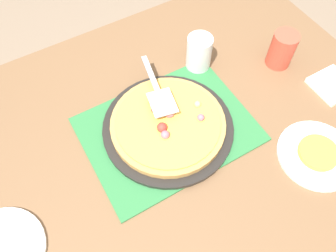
# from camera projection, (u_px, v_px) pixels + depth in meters

# --- Properties ---
(ground_plane) EXTENTS (8.00, 8.00, 0.00)m
(ground_plane) POSITION_uv_depth(u_px,v_px,m) (168.00, 210.00, 1.62)
(ground_plane) COLOR #84705B
(dining_table) EXTENTS (1.40, 1.00, 0.75)m
(dining_table) POSITION_uv_depth(u_px,v_px,m) (168.00, 147.00, 1.08)
(dining_table) COLOR brown
(dining_table) RESTS_ON ground_plane
(placemat) EXTENTS (0.48, 0.36, 0.01)m
(placemat) POSITION_uv_depth(u_px,v_px,m) (168.00, 129.00, 0.98)
(placemat) COLOR #2D753D
(placemat) RESTS_ON dining_table
(pizza_pan) EXTENTS (0.38, 0.38, 0.01)m
(pizza_pan) POSITION_uv_depth(u_px,v_px,m) (168.00, 127.00, 0.97)
(pizza_pan) COLOR black
(pizza_pan) RESTS_ON placemat
(pizza) EXTENTS (0.33, 0.33, 0.05)m
(pizza) POSITION_uv_depth(u_px,v_px,m) (168.00, 123.00, 0.96)
(pizza) COLOR tan
(pizza) RESTS_ON pizza_pan
(plate_near_left) EXTENTS (0.22, 0.22, 0.01)m
(plate_near_left) POSITION_uv_depth(u_px,v_px,m) (317.00, 155.00, 0.93)
(plate_near_left) COLOR white
(plate_near_left) RESTS_ON dining_table
(served_slice_left) EXTENTS (0.11, 0.11, 0.02)m
(served_slice_left) POSITION_uv_depth(u_px,v_px,m) (318.00, 153.00, 0.92)
(served_slice_left) COLOR gold
(served_slice_left) RESTS_ON plate_near_left
(cup_far) EXTENTS (0.08, 0.08, 0.12)m
(cup_far) POSITION_uv_depth(u_px,v_px,m) (282.00, 49.00, 1.07)
(cup_far) COLOR #E04C38
(cup_far) RESTS_ON dining_table
(cup_corner) EXTENTS (0.08, 0.08, 0.12)m
(cup_corner) POSITION_uv_depth(u_px,v_px,m) (199.00, 53.00, 1.06)
(cup_corner) COLOR white
(cup_corner) RESTS_ON dining_table
(pizza_server) EXTENTS (0.09, 0.23, 0.01)m
(pizza_server) POSITION_uv_depth(u_px,v_px,m) (157.00, 90.00, 0.97)
(pizza_server) COLOR silver
(pizza_server) RESTS_ON pizza
(napkin_stack) EXTENTS (0.12, 0.12, 0.02)m
(napkin_stack) POSITION_uv_depth(u_px,v_px,m) (332.00, 85.00, 1.06)
(napkin_stack) COLOR white
(napkin_stack) RESTS_ON dining_table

